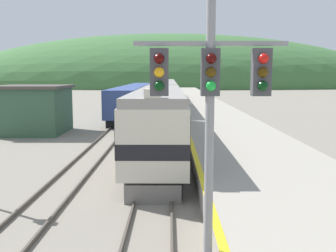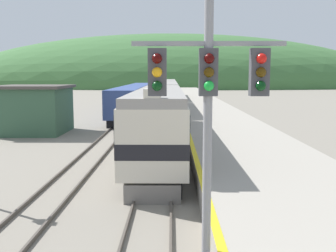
{
  "view_description": "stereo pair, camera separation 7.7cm",
  "coord_description": "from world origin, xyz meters",
  "px_view_note": "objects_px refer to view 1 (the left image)",
  "views": [
    {
      "loc": [
        0.67,
        -3.83,
        4.98
      ],
      "look_at": [
        0.56,
        15.78,
        2.41
      ],
      "focal_mm": 42.0,
      "sensor_mm": 36.0,
      "label": 1
    },
    {
      "loc": [
        0.75,
        -3.83,
        4.98
      ],
      "look_at": [
        0.56,
        15.78,
        2.41
      ],
      "focal_mm": 42.0,
      "sensor_mm": 36.0,
      "label": 2
    }
  ],
  "objects_px": {
    "express_train_lead_car": "(160,119)",
    "carriage_second": "(165,98)",
    "siding_train": "(134,98)",
    "signal_mast_main": "(210,100)",
    "carriage_third": "(166,91)"
  },
  "relations": [
    {
      "from": "express_train_lead_car",
      "to": "carriage_second",
      "type": "relative_size",
      "value": 0.94
    },
    {
      "from": "siding_train",
      "to": "signal_mast_main",
      "type": "distance_m",
      "value": 44.41
    },
    {
      "from": "express_train_lead_car",
      "to": "carriage_third",
      "type": "bearing_deg",
      "value": 90.0
    },
    {
      "from": "carriage_third",
      "to": "signal_mast_main",
      "type": "height_order",
      "value": "signal_mast_main"
    },
    {
      "from": "carriage_third",
      "to": "siding_train",
      "type": "height_order",
      "value": "carriage_third"
    },
    {
      "from": "express_train_lead_car",
      "to": "siding_train",
      "type": "relative_size",
      "value": 0.59
    },
    {
      "from": "express_train_lead_car",
      "to": "carriage_second",
      "type": "bearing_deg",
      "value": 90.0
    },
    {
      "from": "carriage_third",
      "to": "siding_train",
      "type": "bearing_deg",
      "value": -104.44
    },
    {
      "from": "express_train_lead_car",
      "to": "carriage_second",
      "type": "distance_m",
      "value": 21.88
    },
    {
      "from": "carriage_second",
      "to": "siding_train",
      "type": "height_order",
      "value": "carriage_second"
    },
    {
      "from": "carriage_second",
      "to": "signal_mast_main",
      "type": "xyz_separation_m",
      "value": [
        1.53,
        -37.77,
        2.21
      ]
    },
    {
      "from": "express_train_lead_car",
      "to": "carriage_third",
      "type": "distance_m",
      "value": 44.11
    },
    {
      "from": "express_train_lead_car",
      "to": "carriage_second",
      "type": "height_order",
      "value": "express_train_lead_car"
    },
    {
      "from": "express_train_lead_car",
      "to": "signal_mast_main",
      "type": "bearing_deg",
      "value": -84.49
    },
    {
      "from": "carriage_second",
      "to": "carriage_third",
      "type": "distance_m",
      "value": 22.24
    }
  ]
}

